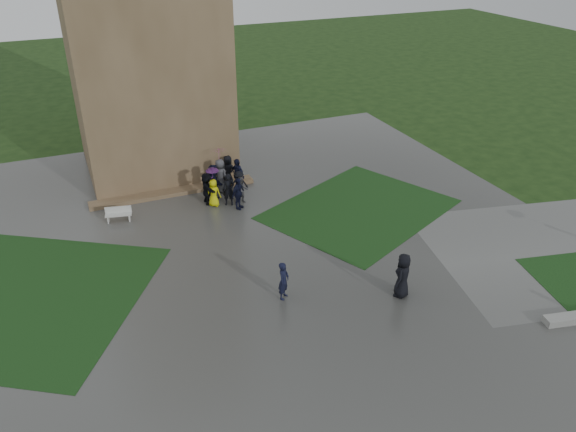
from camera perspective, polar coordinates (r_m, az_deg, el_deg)
name	(u,v)px	position (r m, az deg, el deg)	size (l,w,h in m)	color
ground	(234,302)	(22.64, -5.51, -8.72)	(120.00, 120.00, 0.00)	black
plaza	(219,276)	(24.21, -6.99, -6.05)	(34.00, 34.00, 0.02)	#3A3A37
lawn_inset_left	(2,296)	(25.58, -27.05, -7.26)	(11.00, 9.00, 0.01)	black
lawn_inset_right	(360,209)	(29.47, 7.28, 0.68)	(9.00, 7.00, 0.01)	black
tower	(140,11)	(33.10, -14.84, 19.50)	(8.00, 8.00, 18.00)	brown
tower_plinth	(174,192)	(31.47, -11.52, 2.40)	(9.00, 0.80, 0.22)	brown
bench	(119,214)	(29.23, -16.84, 0.19)	(1.34, 0.67, 0.75)	beige
visitor_cluster	(223,180)	(30.32, -6.61, 3.68)	(2.74, 4.03, 2.55)	black
pedestrian_mid	(284,281)	(22.29, -0.44, -6.59)	(0.59, 0.39, 1.63)	black
pedestrian_near	(403,275)	(22.80, 11.58, -5.93)	(0.93, 0.64, 1.91)	black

